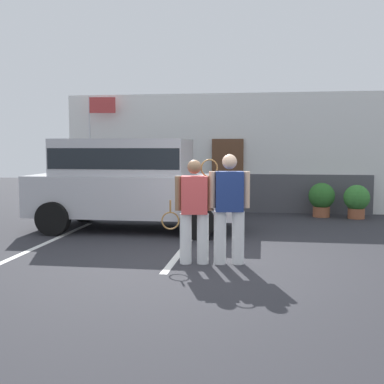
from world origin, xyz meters
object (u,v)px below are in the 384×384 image
Objects in this scene: flag_pole at (96,132)px; potted_plant_secondary at (357,200)px; potted_plant_by_porch at (322,198)px; tennis_player_man at (194,210)px; parked_suv at (130,179)px; tennis_player_woman at (229,207)px.

potted_plant_secondary is at bearing -4.07° from flag_pole.
tennis_player_man is at bearing -115.10° from potted_plant_by_porch.
tennis_player_man is 1.89× the size of potted_plant_secondary.
parked_suv is at bearing -155.16° from potted_plant_secondary.
flag_pole is at bearing -66.06° from tennis_player_man.
flag_pole reaches higher than potted_plant_by_porch.
parked_suv reaches higher than potted_plant_secondary.
potted_plant_secondary is 0.26× the size of flag_pole.
flag_pole is (-1.87, 3.02, 1.15)m from parked_suv.
tennis_player_woman is 1.92× the size of potted_plant_by_porch.
tennis_player_woman is at bearing 178.51° from tennis_player_man.
parked_suv is 5.02× the size of potted_plant_by_porch.
parked_suv is 5.99m from potted_plant_secondary.
flag_pole is at bearing -62.43° from tennis_player_woman.
tennis_player_woman is 7.47m from flag_pole.
tennis_player_man is 7.23m from flag_pole.
potted_plant_secondary is at bearing 24.84° from parked_suv.
tennis_player_woman is (2.43, -2.93, -0.22)m from parked_suv.
tennis_player_man is at bearing -58.13° from flag_pole.
parked_suv is 3.55m from tennis_player_man.
parked_suv is 2.75× the size of tennis_player_man.
tennis_player_woman is at bearing -118.69° from potted_plant_secondary.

